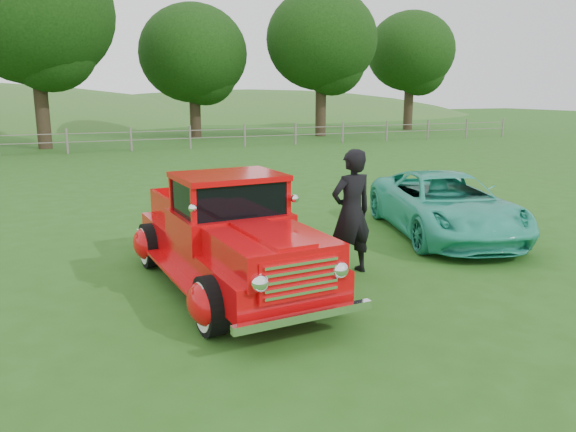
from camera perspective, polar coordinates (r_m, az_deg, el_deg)
name	(u,v)px	position (r m, az deg, el deg)	size (l,w,h in m)	color
ground	(329,292)	(8.55, 4.21, -7.75)	(140.00, 140.00, 0.00)	#245115
distant_hills	(50,161)	(67.02, -23.05, 5.17)	(116.00, 60.00, 18.00)	#346023
fence_line	(131,139)	(29.45, -15.66, 7.54)	(48.00, 0.12, 1.20)	slate
tree_near_west	(33,12)	(32.36, -24.49, 18.33)	(8.00, 8.00, 10.42)	black
tree_near_east	(193,54)	(37.22, -9.61, 15.95)	(6.80, 6.80, 8.33)	black
tree_mid_east	(322,40)	(38.11, 3.43, 17.41)	(7.20, 7.20, 9.44)	black
tree_far_east	(411,52)	(45.23, 12.37, 15.99)	(6.60, 6.60, 8.86)	black
red_pickup	(228,237)	(8.56, -6.08, -2.17)	(2.50, 5.10, 1.78)	black
teal_sedan	(445,205)	(12.14, 15.67, 1.11)	(2.15, 4.66, 1.29)	#2CB395
man	(351,212)	(9.21, 6.45, 0.40)	(0.75, 0.49, 2.07)	black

